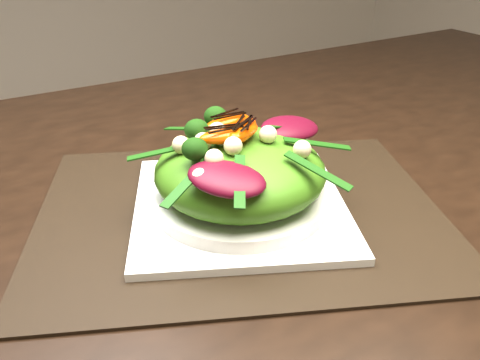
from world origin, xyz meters
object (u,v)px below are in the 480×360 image
plate_base (240,206)px  lettuce_mound (240,171)px  placemat (240,210)px  orange_segment (224,132)px  salad_bowl (240,197)px  dining_table (349,138)px

plate_base → lettuce_mound: lettuce_mound is taller
placemat → orange_segment: size_ratio=8.18×
salad_bowl → orange_segment: (-0.01, 0.01, 0.08)m
salad_bowl → dining_table: bearing=24.9°
salad_bowl → lettuce_mound: 0.04m
salad_bowl → plate_base: bearing=0.0°
dining_table → salad_bowl: bearing=-155.1°
salad_bowl → placemat: bearing=-90.0°
dining_table → plate_base: size_ratio=6.33×
lettuce_mound → placemat: bearing=-90.0°
plate_base → salad_bowl: (0.00, 0.00, 0.01)m
plate_base → salad_bowl: 0.01m
placemat → orange_segment: bearing=132.5°
orange_segment → salad_bowl: bearing=-47.5°
salad_bowl → orange_segment: size_ratio=3.57×
plate_base → lettuce_mound: size_ratio=1.25×
placemat → plate_base: 0.01m
salad_bowl → orange_segment: 0.08m
lettuce_mound → dining_table: bearing=24.9°
plate_base → placemat: bearing=-90.0°
placemat → orange_segment: 0.10m
lettuce_mound → orange_segment: orange_segment is taller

